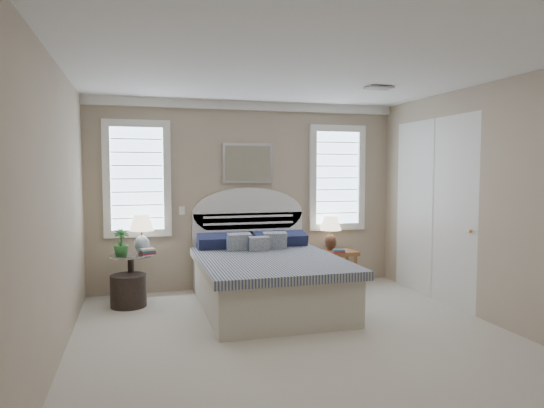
% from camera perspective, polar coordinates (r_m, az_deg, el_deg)
% --- Properties ---
extents(floor, '(4.50, 5.00, 0.01)m').
position_cam_1_polar(floor, '(4.98, 3.79, -16.19)').
color(floor, beige).
rests_on(floor, ground).
extents(ceiling, '(4.50, 5.00, 0.01)m').
position_cam_1_polar(ceiling, '(4.78, 3.94, 15.87)').
color(ceiling, white).
rests_on(ceiling, wall_back).
extents(wall_back, '(4.50, 0.02, 2.70)m').
position_cam_1_polar(wall_back, '(7.09, -2.91, 1.02)').
color(wall_back, tan).
rests_on(wall_back, floor).
extents(wall_left, '(0.02, 5.00, 2.70)m').
position_cam_1_polar(wall_left, '(4.47, -24.45, -1.07)').
color(wall_left, tan).
rests_on(wall_left, floor).
extents(wall_right, '(0.02, 5.00, 2.70)m').
position_cam_1_polar(wall_right, '(5.84, 25.17, 0.01)').
color(wall_right, tan).
rests_on(wall_right, floor).
extents(crown_molding, '(4.50, 0.08, 0.12)m').
position_cam_1_polar(crown_molding, '(7.10, -2.87, 11.46)').
color(crown_molding, white).
rests_on(crown_molding, wall_back).
extents(hvac_vent, '(0.30, 0.20, 0.02)m').
position_cam_1_polar(hvac_vent, '(5.97, 12.47, 13.19)').
color(hvac_vent, '#B2B2B2').
rests_on(hvac_vent, ceiling).
extents(switch_plate, '(0.08, 0.01, 0.12)m').
position_cam_1_polar(switch_plate, '(6.94, -10.55, -0.76)').
color(switch_plate, white).
rests_on(switch_plate, wall_back).
extents(window_left, '(0.90, 0.06, 1.60)m').
position_cam_1_polar(window_left, '(6.88, -15.58, 2.88)').
color(window_left, silver).
rests_on(window_left, wall_back).
extents(window_right, '(0.90, 0.06, 1.60)m').
position_cam_1_polar(window_right, '(7.50, 7.63, 3.07)').
color(window_right, silver).
rests_on(window_right, wall_back).
extents(painting, '(0.74, 0.04, 0.58)m').
position_cam_1_polar(painting, '(7.04, -2.85, 4.83)').
color(painting, silver).
rests_on(painting, wall_back).
extents(closet_door, '(0.02, 1.80, 2.40)m').
position_cam_1_polar(closet_door, '(6.79, 18.37, -0.58)').
color(closet_door, silver).
rests_on(closet_door, floor).
extents(bed, '(1.72, 2.28, 1.47)m').
position_cam_1_polar(bed, '(6.21, -0.73, -8.38)').
color(bed, '#B5AE9F').
rests_on(bed, floor).
extents(side_table_left, '(0.56, 0.56, 0.63)m').
position_cam_1_polar(side_table_left, '(6.59, -16.25, -7.82)').
color(side_table_left, black).
rests_on(side_table_left, floor).
extents(nightstand_right, '(0.50, 0.40, 0.53)m').
position_cam_1_polar(nightstand_right, '(7.28, 7.85, -6.59)').
color(nightstand_right, brown).
rests_on(nightstand_right, floor).
extents(floor_pot, '(0.54, 0.54, 0.40)m').
position_cam_1_polar(floor_pot, '(6.46, -16.54, -9.74)').
color(floor_pot, black).
rests_on(floor_pot, floor).
extents(lamp_left, '(0.38, 0.38, 0.51)m').
position_cam_1_polar(lamp_left, '(6.60, -15.09, -2.90)').
color(lamp_left, silver).
rests_on(lamp_left, side_table_left).
extents(lamp_right, '(0.37, 0.37, 0.51)m').
position_cam_1_polar(lamp_right, '(7.29, 6.90, -2.94)').
color(lamp_right, black).
rests_on(lamp_right, nightstand_right).
extents(potted_plant, '(0.25, 0.25, 0.34)m').
position_cam_1_polar(potted_plant, '(6.43, -17.35, -4.38)').
color(potted_plant, '#38762F').
rests_on(potted_plant, side_table_left).
extents(books_left, '(0.22, 0.19, 0.08)m').
position_cam_1_polar(books_left, '(6.50, -14.44, -5.44)').
color(books_left, maroon).
rests_on(books_left, side_table_left).
extents(books_right, '(0.17, 0.13, 0.05)m').
position_cam_1_polar(books_right, '(7.08, 7.84, -5.50)').
color(books_right, maroon).
rests_on(books_right, nightstand_right).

